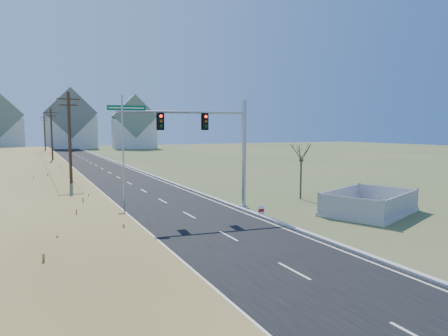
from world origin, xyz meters
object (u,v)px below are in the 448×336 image
(open_sign, at_px, (261,210))
(flagpole, at_px, (124,172))
(bare_tree, at_px, (301,151))
(traffic_signal_mast, at_px, (219,144))
(fence_enclosure, at_px, (369,209))

(open_sign, xyz_separation_m, flagpole, (-8.80, 2.21, 2.85))
(bare_tree, bearing_deg, open_sign, -147.34)
(open_sign, height_order, bare_tree, bare_tree)
(traffic_signal_mast, bearing_deg, flagpole, -165.69)
(fence_enclosure, relative_size, open_sign, 12.36)
(traffic_signal_mast, relative_size, bare_tree, 1.97)
(traffic_signal_mast, distance_m, flagpole, 7.33)
(traffic_signal_mast, relative_size, open_sign, 15.26)
(traffic_signal_mast, xyz_separation_m, fence_enclosure, (8.89, -5.79, -4.52))
(flagpole, xyz_separation_m, bare_tree, (15.16, 1.87, 0.88))
(open_sign, bearing_deg, fence_enclosure, -22.14)
(flagpole, bearing_deg, bare_tree, 7.02)
(fence_enclosure, bearing_deg, open_sign, 137.15)
(fence_enclosure, distance_m, bare_tree, 7.83)
(traffic_signal_mast, distance_m, bare_tree, 8.17)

